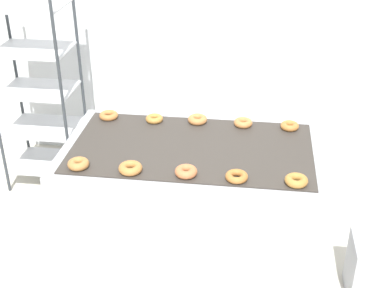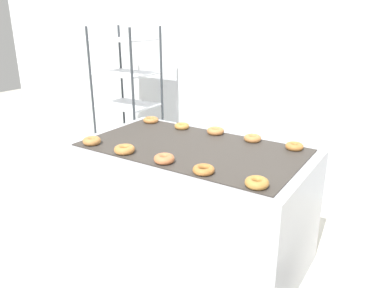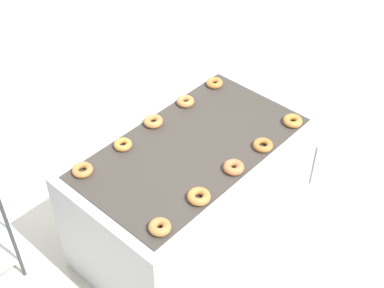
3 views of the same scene
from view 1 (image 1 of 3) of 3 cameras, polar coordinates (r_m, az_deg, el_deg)
The scene contains 14 objects.
wall_back at distance 4.40m, azimuth 2.48°, elevation 14.96°, with size 8.00×0.05×2.80m.
fryer_machine at distance 3.50m, azimuth 0.00°, elevation -6.45°, with size 1.59×0.91×0.86m.
baking_rack_cart at distance 4.36m, azimuth -16.03°, elevation 5.54°, with size 0.57×0.47×1.60m.
glaze_bin at distance 3.55m, azimuth 19.36°, elevation -12.54°, with size 0.36×0.31×0.40m.
donut_near_leftmost at distance 3.12m, azimuth -12.03°, elevation -2.09°, with size 0.12×0.12×0.05m, color #AE733B.
donut_near_left at distance 3.03m, azimuth -6.59°, elevation -2.58°, with size 0.13×0.13×0.05m, color #B57539.
donut_near_center at distance 2.98m, azimuth -0.64°, elevation -2.96°, with size 0.13×0.13×0.05m, color #BD6C3F.
donut_near_right at distance 2.95m, azimuth 4.78°, elevation -3.47°, with size 0.13×0.13×0.04m, color #AD6B31.
donut_near_rightmost at distance 2.96m, azimuth 11.07°, elevation -3.84°, with size 0.13×0.13×0.04m, color #AD7735.
donut_far_leftmost at distance 3.67m, azimuth -8.87°, elevation 3.03°, with size 0.13×0.13×0.04m, color #B8733A.
donut_far_left at distance 3.59m, azimuth -4.04°, elevation 2.71°, with size 0.12×0.12×0.04m, color #B97E38.
donut_far_center at distance 3.56m, azimuth 0.59°, elevation 2.64°, with size 0.13×0.13×0.04m, color #BB7840.
donut_far_right at distance 3.54m, azimuth 5.48°, elevation 2.28°, with size 0.12×0.12×0.04m, color #BA783F.
donut_far_rightmost at distance 3.54m, azimuth 10.38°, elevation 1.92°, with size 0.12×0.12×0.04m, color #B37034.
Camera 1 is at (0.37, -2.13, 2.45)m, focal length 50.00 mm.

